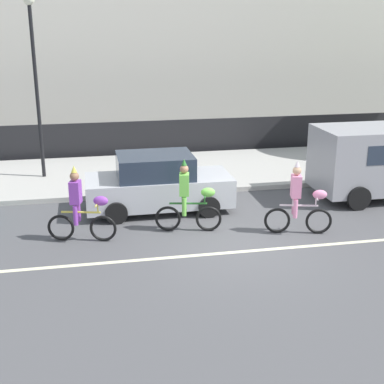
{
  "coord_description": "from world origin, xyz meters",
  "views": [
    {
      "loc": [
        -3.39,
        -11.62,
        5.2
      ],
      "look_at": [
        -0.86,
        1.2,
        1.0
      ],
      "focal_mm": 50.0,
      "sensor_mm": 36.0,
      "label": 1
    }
  ],
  "objects_px": {
    "parade_cyclist_pink": "(300,202)",
    "street_lamp_post": "(34,61)",
    "parade_cyclist_purple": "(81,209)",
    "parade_cyclist_lime": "(189,200)",
    "parked_car_silver": "(158,184)"
  },
  "relations": [
    {
      "from": "parade_cyclist_pink",
      "to": "street_lamp_post",
      "type": "xyz_separation_m",
      "value": [
        -6.68,
        6.15,
        3.15
      ]
    },
    {
      "from": "parade_cyclist_lime",
      "to": "street_lamp_post",
      "type": "distance_m",
      "value": 7.44
    },
    {
      "from": "parade_cyclist_purple",
      "to": "street_lamp_post",
      "type": "xyz_separation_m",
      "value": [
        -1.28,
        5.59,
        3.15
      ]
    },
    {
      "from": "street_lamp_post",
      "to": "parade_cyclist_purple",
      "type": "bearing_deg",
      "value": -77.1
    },
    {
      "from": "parked_car_silver",
      "to": "street_lamp_post",
      "type": "distance_m",
      "value": 5.97
    },
    {
      "from": "parade_cyclist_purple",
      "to": "street_lamp_post",
      "type": "height_order",
      "value": "street_lamp_post"
    },
    {
      "from": "parked_car_silver",
      "to": "street_lamp_post",
      "type": "height_order",
      "value": "street_lamp_post"
    },
    {
      "from": "parked_car_silver",
      "to": "street_lamp_post",
      "type": "xyz_separation_m",
      "value": [
        -3.41,
        3.7,
        3.21
      ]
    },
    {
      "from": "parade_cyclist_lime",
      "to": "street_lamp_post",
      "type": "bearing_deg",
      "value": 126.06
    },
    {
      "from": "parade_cyclist_lime",
      "to": "parked_car_silver",
      "type": "distance_m",
      "value": 1.84
    },
    {
      "from": "parade_cyclist_purple",
      "to": "parked_car_silver",
      "type": "relative_size",
      "value": 0.47
    },
    {
      "from": "parade_cyclist_lime",
      "to": "street_lamp_post",
      "type": "height_order",
      "value": "street_lamp_post"
    },
    {
      "from": "parade_cyclist_pink",
      "to": "street_lamp_post",
      "type": "height_order",
      "value": "street_lamp_post"
    },
    {
      "from": "street_lamp_post",
      "to": "parade_cyclist_pink",
      "type": "bearing_deg",
      "value": -42.62
    },
    {
      "from": "parked_car_silver",
      "to": "parade_cyclist_lime",
      "type": "bearing_deg",
      "value": -72.37
    }
  ]
}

